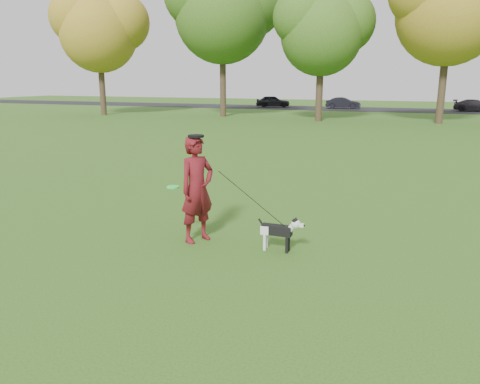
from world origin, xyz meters
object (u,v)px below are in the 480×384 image
at_px(dog, 280,230).
at_px(car_left, 273,101).
at_px(car_right, 476,106).
at_px(car_mid, 343,103).
at_px(man, 197,189).

distance_m(dog, car_left, 42.36).
distance_m(dog, car_right, 41.08).
relative_size(car_left, car_mid, 1.04).
xyz_separation_m(man, dog, (1.58, 0.01, -0.59)).
bearing_deg(car_mid, car_left, 85.20).
height_order(car_left, car_mid, car_left).
xyz_separation_m(car_left, car_mid, (7.32, 0.00, -0.04)).
bearing_deg(man, dog, -62.88).
distance_m(dog, car_mid, 40.82).
bearing_deg(car_right, car_left, 100.65).
height_order(dog, car_mid, car_mid).
distance_m(man, car_mid, 40.66).
bearing_deg(dog, man, -179.76).
relative_size(car_left, car_right, 0.95).
distance_m(man, dog, 1.69).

